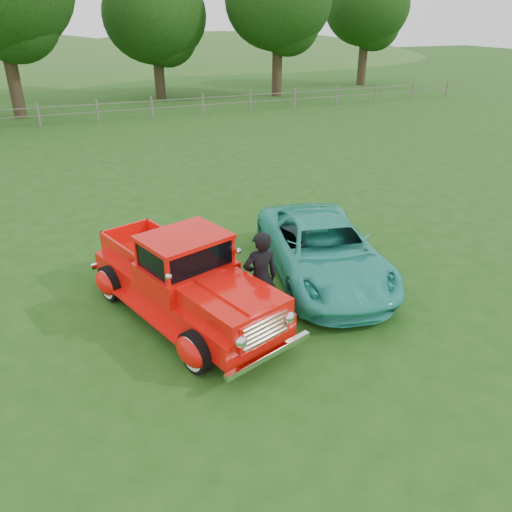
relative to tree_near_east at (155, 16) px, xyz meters
name	(u,v)px	position (x,y,z in m)	size (l,w,h in m)	color
ground	(231,341)	(-5.00, -29.00, -5.25)	(140.00, 140.00, 0.00)	#1F4B14
distant_hills	(34,105)	(-9.08, 30.46, -9.80)	(116.00, 60.00, 18.00)	#335B21
fence_line	(97,111)	(-5.00, -7.00, -4.64)	(48.00, 0.12, 1.20)	#686257
tree_near_east	(155,16)	(0.00, 0.00, 0.00)	(6.80, 6.80, 8.33)	#302218
tree_mid_east	(278,0)	(8.00, -2.00, 0.93)	(7.20, 7.20, 9.44)	#302218
tree_far_east	(367,6)	(17.00, 1.00, 0.61)	(6.60, 6.60, 8.86)	#302218
red_pickup	(185,281)	(-5.51, -27.86, -4.45)	(3.35, 5.28, 1.78)	black
teal_sedan	(323,250)	(-2.23, -27.42, -4.57)	(2.24, 4.86, 1.35)	#2CB29B
man	(260,278)	(-4.24, -28.59, -4.29)	(0.70, 0.46, 1.91)	black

